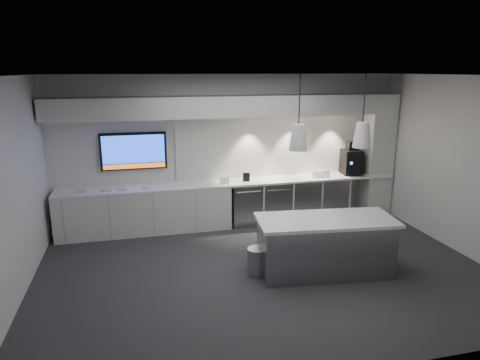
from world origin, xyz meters
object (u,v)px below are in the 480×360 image
object	(u,v)px
wall_tv	(134,151)
coffee_machine	(351,161)
island	(325,245)
bin	(257,262)

from	to	relation	value
wall_tv	coffee_machine	xyz separation A→B (m)	(4.51, -0.25, -0.37)
island	bin	bearing A→B (deg)	176.96
bin	coffee_machine	size ratio (longest dim) A/B	0.63
wall_tv	bin	xyz separation A→B (m)	(1.76, -2.56, -1.34)
wall_tv	coffee_machine	size ratio (longest dim) A/B	1.80
bin	coffee_machine	distance (m)	3.73
island	coffee_machine	xyz separation A→B (m)	(1.72, 2.48, 0.74)
island	wall_tv	bearing A→B (deg)	141.78
island	coffee_machine	world-z (taller)	coffee_machine
wall_tv	bin	size ratio (longest dim) A/B	2.86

